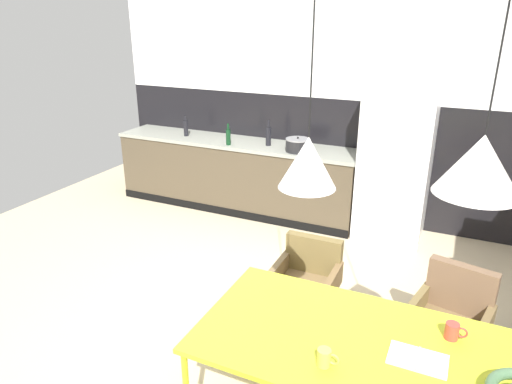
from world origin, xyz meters
TOP-DOWN VIEW (x-y plane):
  - ground_plane at (0.00, 0.00)m, footprint 7.83×7.83m
  - back_wall_splashback_dark at (0.00, 2.76)m, footprint 6.03×0.12m
  - back_wall_panel_upper at (0.00, 2.76)m, footprint 6.03×0.12m
  - kitchen_counter at (-1.27, 2.40)m, footprint 3.21×0.63m
  - refrigerator_column at (0.71, 2.40)m, footprint 0.74×0.60m
  - dining_table at (1.07, -0.56)m, footprint 1.88×0.95m
  - armchair_far_side at (1.47, 0.35)m, footprint 0.57×0.56m
  - armchair_corner_seat at (0.41, 0.39)m, footprint 0.49×0.47m
  - open_book at (1.32, -0.58)m, footprint 0.29×0.19m
  - mug_short_terracotta at (0.90, -0.82)m, footprint 0.12×0.07m
  - mug_wide_latte at (1.47, -0.32)m, footprint 0.12×0.08m
  - cooking_pot at (-0.39, 2.27)m, footprint 0.28×0.28m
  - bottle_vinegar_dark at (-0.80, 2.37)m, footprint 0.07×0.07m
  - bottle_spice_small at (-1.26, 2.19)m, footprint 0.06×0.06m
  - bottle_oil_tall at (-1.98, 2.36)m, footprint 0.06×0.06m
  - pendant_lamp_over_table_near at (0.69, -0.60)m, footprint 0.29×0.29m
  - pendant_lamp_over_table_far at (1.45, -0.55)m, footprint 0.37×0.37m

SIDE VIEW (x-z plane):
  - ground_plane at x=0.00m, z-range 0.00..0.00m
  - kitchen_counter at x=-1.27m, z-range 0.00..0.91m
  - armchair_corner_seat at x=0.41m, z-range 0.12..0.87m
  - armchair_far_side at x=1.47m, z-range 0.10..0.89m
  - dining_table at x=1.07m, z-range 0.33..1.07m
  - back_wall_splashback_dark at x=0.00m, z-range 0.00..1.47m
  - open_book at x=1.32m, z-range 0.73..0.75m
  - mug_short_terracotta at x=0.90m, z-range 0.74..0.83m
  - mug_wide_latte at x=1.47m, z-range 0.74..0.83m
  - refrigerator_column at x=0.71m, z-range 0.00..1.80m
  - cooking_pot at x=-0.39m, z-range 0.90..1.07m
  - bottle_spice_small at x=-1.26m, z-range 0.88..1.15m
  - bottle_oil_tall at x=-1.98m, z-range 0.89..1.15m
  - bottle_vinegar_dark at x=-0.80m, z-range 0.87..1.19m
  - pendant_lamp_over_table_near at x=0.69m, z-range 1.08..2.38m
  - pendant_lamp_over_table_far at x=1.45m, z-range 1.19..2.42m
  - back_wall_panel_upper at x=0.00m, z-range 1.47..2.95m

